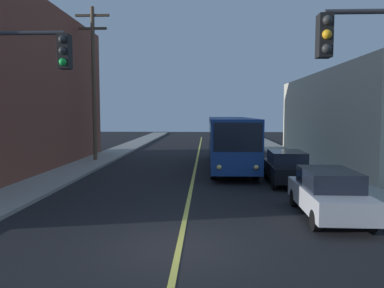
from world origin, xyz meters
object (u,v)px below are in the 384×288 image
at_px(parked_car_silver, 328,193).
at_px(utility_pole_mid, 94,77).
at_px(city_bus, 230,139).
at_px(parked_car_black, 287,167).
at_px(traffic_signal_left_corner, 1,86).

distance_m(parked_car_silver, utility_pole_mid, 19.27).
bearing_deg(utility_pole_mid, city_bus, -15.36).
height_order(parked_car_silver, utility_pole_mid, utility_pole_mid).
relative_size(city_bus, parked_car_black, 2.73).
bearing_deg(traffic_signal_left_corner, parked_car_silver, 8.57).
bearing_deg(traffic_signal_left_corner, utility_pole_mid, 97.05).
bearing_deg(traffic_signal_left_corner, city_bus, 59.55).
height_order(utility_pole_mid, traffic_signal_left_corner, utility_pole_mid).
distance_m(city_bus, utility_pole_mid, 10.76).
xyz_separation_m(parked_car_silver, parked_car_black, (-0.10, 6.08, 0.00)).
bearing_deg(utility_pole_mid, traffic_signal_left_corner, -82.95).
bearing_deg(parked_car_silver, utility_pole_mid, 130.85).
relative_size(parked_car_black, traffic_signal_left_corner, 0.74).
xyz_separation_m(utility_pole_mid, traffic_signal_left_corner, (1.93, -15.56, -1.76)).
height_order(city_bus, utility_pole_mid, utility_pole_mid).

